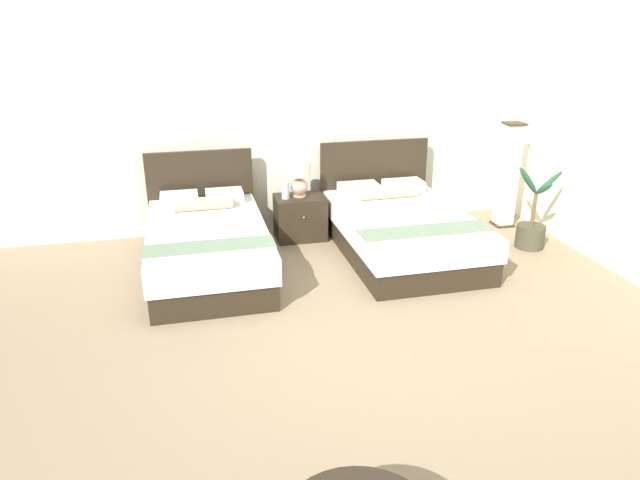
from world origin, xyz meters
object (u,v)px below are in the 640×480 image
object	(u,v)px
bed_near_corner	(400,229)
floor_lamp_corner	(508,176)
vase	(286,190)
potted_palm	(531,228)
bed_near_window	(207,244)
nightstand	(300,217)
table_lamp	(299,177)

from	to	relation	value
bed_near_corner	floor_lamp_corner	distance (m)	1.77
vase	potted_palm	bearing A→B (deg)	-17.61
bed_near_window	vase	size ratio (longest dim) A/B	10.63
bed_near_window	nightstand	distance (m)	1.35
table_lamp	bed_near_window	bearing A→B (deg)	-147.56
bed_near_corner	vase	distance (m)	1.43
bed_near_corner	floor_lamp_corner	world-z (taller)	floor_lamp_corner
table_lamp	vase	size ratio (longest dim) A/B	2.00
table_lamp	floor_lamp_corner	bearing A→B (deg)	-3.76
bed_near_window	potted_palm	bearing A→B (deg)	-3.19
vase	potted_palm	xyz separation A→B (m)	(2.76, -0.88, -0.39)
table_lamp	potted_palm	distance (m)	2.80
floor_lamp_corner	vase	bearing A→B (deg)	177.68
nightstand	table_lamp	xyz separation A→B (m)	(-0.00, 0.02, 0.50)
nightstand	bed_near_corner	bearing A→B (deg)	-34.25
nightstand	potted_palm	world-z (taller)	potted_palm
bed_near_corner	nightstand	size ratio (longest dim) A/B	3.65
nightstand	potted_palm	xyz separation A→B (m)	(2.59, -0.92, -0.03)
bed_near_corner	potted_palm	distance (m)	1.57
table_lamp	floor_lamp_corner	size ratio (longest dim) A/B	0.30
bed_near_corner	table_lamp	size ratio (longest dim) A/B	5.36
vase	floor_lamp_corner	distance (m)	2.85
nightstand	vase	xyz separation A→B (m)	(-0.18, -0.04, 0.37)
vase	potted_palm	world-z (taller)	potted_palm
bed_near_window	nightstand	xyz separation A→B (m)	(1.15, 0.71, -0.03)
bed_near_window	potted_palm	distance (m)	3.74
nightstand	vase	size ratio (longest dim) A/B	2.94
vase	floor_lamp_corner	world-z (taller)	floor_lamp_corner
nightstand	floor_lamp_corner	distance (m)	2.71
bed_near_corner	bed_near_window	bearing A→B (deg)	-179.89
bed_near_corner	table_lamp	bearing A→B (deg)	145.00
bed_near_corner	floor_lamp_corner	size ratio (longest dim) A/B	1.63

